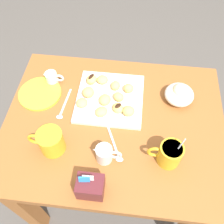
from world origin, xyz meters
name	(u,v)px	position (x,y,z in m)	size (l,w,h in m)	color
ground_plane	(113,183)	(0.00, 0.00, 0.00)	(8.00, 8.00, 0.00)	#514C47
dining_table	(114,140)	(0.00, 0.00, 0.58)	(0.89, 0.70, 0.74)	#935628
pastry_plate_square	(110,98)	(0.03, -0.11, 0.75)	(0.28, 0.28, 0.02)	silver
coffee_mug_mustard_left	(169,154)	(-0.21, 0.14, 0.79)	(0.12, 0.08, 0.15)	gold
coffee_mug_mustard_right	(50,141)	(0.22, 0.14, 0.79)	(0.13, 0.09, 0.10)	gold
cream_pitcher_white	(105,154)	(0.02, 0.16, 0.78)	(0.10, 0.06, 0.07)	silver
sugar_caddy	(90,187)	(0.05, 0.29, 0.78)	(0.09, 0.07, 0.11)	#561E23
ice_cream_bowl	(179,94)	(-0.26, -0.14, 0.78)	(0.12, 0.12, 0.09)	silver
chocolate_sauce_pitcher	(52,77)	(0.30, -0.18, 0.77)	(0.09, 0.05, 0.06)	silver
saucer_lime_left	(40,93)	(0.34, -0.10, 0.74)	(0.18, 0.18, 0.01)	#9EC633
loose_spoon_near_saucer	(115,148)	(-0.02, 0.12, 0.74)	(0.08, 0.15, 0.01)	silver
loose_spoon_by_plate	(63,108)	(0.22, -0.04, 0.74)	(0.03, 0.16, 0.01)	silver
beignet_0	(128,88)	(-0.04, -0.15, 0.77)	(0.04, 0.04, 0.04)	#E5B260
beignet_1	(92,79)	(0.12, -0.18, 0.77)	(0.05, 0.04, 0.04)	#E5B260
chocolate_drizzle_1	(91,76)	(0.12, -0.18, 0.79)	(0.04, 0.02, 0.01)	black
beignet_2	(102,80)	(0.07, -0.19, 0.77)	(0.05, 0.05, 0.03)	#E5B260
beignet_3	(105,100)	(0.05, -0.08, 0.77)	(0.06, 0.05, 0.03)	#E5B260
beignet_4	(118,108)	(-0.01, -0.05, 0.77)	(0.04, 0.05, 0.03)	#E5B260
chocolate_drizzle_4	(118,106)	(-0.01, -0.05, 0.79)	(0.03, 0.02, 0.01)	black
beignet_5	(115,86)	(0.01, -0.16, 0.77)	(0.04, 0.05, 0.03)	#E5B260
beignet_6	(88,92)	(0.12, -0.11, 0.77)	(0.05, 0.05, 0.04)	#E5B260
beignet_7	(101,112)	(0.05, -0.02, 0.77)	(0.04, 0.05, 0.03)	#E5B260
beignet_8	(129,111)	(-0.05, -0.04, 0.77)	(0.05, 0.05, 0.04)	#E5B260
beignet_9	(119,97)	(-0.01, -0.10, 0.77)	(0.05, 0.04, 0.03)	#E5B260
beignet_10	(82,103)	(0.14, -0.06, 0.77)	(0.05, 0.05, 0.03)	#E5B260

